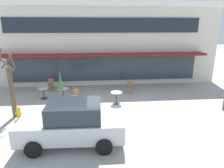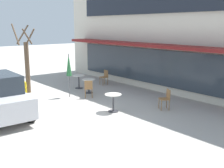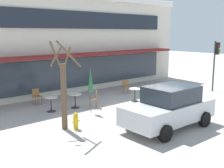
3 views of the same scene
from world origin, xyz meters
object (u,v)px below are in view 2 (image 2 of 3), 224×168
at_px(cafe_table_near_wall, 113,100).
at_px(cafe_table_by_tree, 89,84).
at_px(cafe_chair_0, 105,76).
at_px(cafe_table_streetside, 79,80).
at_px(cafe_chair_2, 89,88).
at_px(street_tree, 27,63).
at_px(fire_hydrant, 25,88).
at_px(patio_umbrella_green_folded, 69,65).
at_px(cafe_chair_1, 166,98).

relative_size(cafe_table_near_wall, cafe_table_by_tree, 1.00).
xyz_separation_m(cafe_table_near_wall, cafe_chair_0, (-4.59, 3.12, 0.01)).
distance_m(cafe_table_near_wall, cafe_table_streetside, 4.90).
relative_size(cafe_chair_2, street_tree, 0.24).
xyz_separation_m(cafe_chair_0, fire_hydrant, (-0.69, -4.78, -0.17)).
relative_size(cafe_table_by_tree, cafe_chair_0, 0.85).
relative_size(patio_umbrella_green_folded, cafe_chair_1, 2.47).
bearing_deg(street_tree, cafe_chair_0, 76.99).
height_order(cafe_table_by_tree, cafe_chair_1, cafe_chair_1).
bearing_deg(patio_umbrella_green_folded, cafe_table_streetside, 133.88).
height_order(cafe_chair_1, cafe_chair_2, same).
distance_m(cafe_table_by_tree, street_tree, 3.49).
relative_size(cafe_chair_2, fire_hydrant, 1.26).
bearing_deg(fire_hydrant, cafe_chair_1, 29.31).
relative_size(cafe_chair_1, street_tree, 0.24).
xyz_separation_m(cafe_chair_0, cafe_chair_1, (5.77, -1.15, 0.00)).
xyz_separation_m(cafe_table_streetside, cafe_table_by_tree, (1.31, -0.21, 0.00)).
xyz_separation_m(cafe_table_near_wall, patio_umbrella_green_folded, (-3.31, -0.13, 1.11)).
bearing_deg(cafe_table_streetside, cafe_chair_2, -20.47).
height_order(cafe_chair_2, street_tree, street_tree).
height_order(cafe_table_streetside, cafe_chair_2, cafe_chair_2).
height_order(cafe_table_near_wall, street_tree, street_tree).
relative_size(patio_umbrella_green_folded, street_tree, 0.60).
xyz_separation_m(cafe_table_near_wall, cafe_chair_1, (1.19, 1.96, 0.01)).
height_order(patio_umbrella_green_folded, cafe_chair_1, patio_umbrella_green_folded).
xyz_separation_m(cafe_chair_0, street_tree, (-1.03, -4.46, 1.10)).
xyz_separation_m(cafe_table_by_tree, cafe_chair_2, (0.83, -0.59, 0.01)).
xyz_separation_m(cafe_table_by_tree, patio_umbrella_green_folded, (0.09, -1.25, 1.11)).
height_order(cafe_chair_0, cafe_chair_2, same).
bearing_deg(fire_hydrant, cafe_table_by_tree, 55.88).
distance_m(cafe_chair_0, cafe_chair_2, 3.29).
xyz_separation_m(cafe_table_near_wall, cafe_chair_2, (-2.57, 0.52, 0.01)).
bearing_deg(cafe_table_near_wall, street_tree, -166.53).
relative_size(cafe_table_near_wall, fire_hydrant, 1.08).
bearing_deg(cafe_chair_1, cafe_table_by_tree, -169.46).
height_order(cafe_table_streetside, fire_hydrant, cafe_table_streetside).
bearing_deg(fire_hydrant, cafe_chair_2, 38.88).
distance_m(cafe_chair_0, street_tree, 4.71).
distance_m(cafe_table_near_wall, street_tree, 5.88).
relative_size(street_tree, fire_hydrant, 5.20).
xyz_separation_m(cafe_chair_1, cafe_chair_2, (-3.75, -1.44, 0.00)).
height_order(cafe_table_near_wall, cafe_chair_1, cafe_chair_1).
bearing_deg(street_tree, cafe_chair_1, 25.95).
xyz_separation_m(cafe_table_streetside, cafe_chair_0, (0.13, 1.79, 0.01)).
bearing_deg(cafe_chair_2, cafe_chair_0, 127.94).
distance_m(cafe_chair_0, cafe_chair_1, 5.89).
bearing_deg(cafe_table_streetside, fire_hydrant, -100.75).
bearing_deg(street_tree, patio_umbrella_green_folded, 27.69).
bearing_deg(cafe_chair_0, cafe_chair_2, -52.06).
height_order(patio_umbrella_green_folded, cafe_chair_2, patio_umbrella_green_folded).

